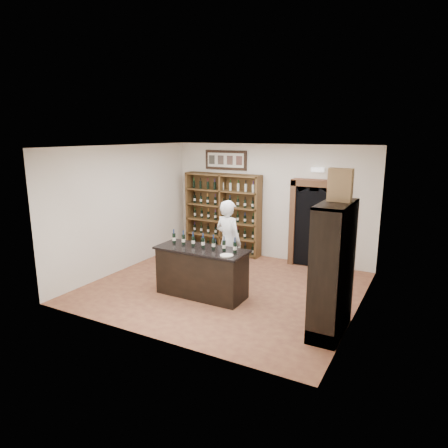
{
  "coord_description": "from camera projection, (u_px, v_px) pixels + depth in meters",
  "views": [
    {
      "loc": [
        3.88,
        -7.15,
        3.26
      ],
      "look_at": [
        -0.17,
        0.3,
        1.33
      ],
      "focal_mm": 32.0,
      "sensor_mm": 36.0,
      "label": 1
    }
  ],
  "objects": [
    {
      "name": "floor",
      "position": [
        224.0,
        287.0,
        8.66
      ],
      "size": [
        5.5,
        5.5,
        0.0
      ],
      "primitive_type": "plane",
      "color": "#9A643D",
      "rests_on": "ground"
    },
    {
      "name": "ceiling",
      "position": [
        224.0,
        147.0,
        7.99
      ],
      "size": [
        5.5,
        5.5,
        0.0
      ],
      "primitive_type": "plane",
      "rotation": [
        3.14,
        0.0,
        0.0
      ],
      "color": "white",
      "rests_on": "wall_back"
    },
    {
      "name": "wall_back",
      "position": [
        270.0,
        202.0,
        10.46
      ],
      "size": [
        5.5,
        0.04,
        3.0
      ],
      "primitive_type": "cube",
      "color": "silver",
      "rests_on": "ground"
    },
    {
      "name": "wall_left",
      "position": [
        124.0,
        208.0,
        9.6
      ],
      "size": [
        0.04,
        5.0,
        3.0
      ],
      "primitive_type": "cube",
      "color": "silver",
      "rests_on": "ground"
    },
    {
      "name": "wall_right",
      "position": [
        361.0,
        235.0,
        7.04
      ],
      "size": [
        0.04,
        5.0,
        3.0
      ],
      "primitive_type": "cube",
      "color": "silver",
      "rests_on": "ground"
    },
    {
      "name": "wine_shelf",
      "position": [
        223.0,
        213.0,
        11.01
      ],
      "size": [
        2.2,
        0.38,
        2.2
      ],
      "color": "brown",
      "rests_on": "ground"
    },
    {
      "name": "framed_picture",
      "position": [
        226.0,
        160.0,
        10.81
      ],
      "size": [
        1.25,
        0.04,
        0.52
      ],
      "primitive_type": "cube",
      "color": "black",
      "rests_on": "wall_back"
    },
    {
      "name": "arched_doorway",
      "position": [
        314.0,
        222.0,
        9.81
      ],
      "size": [
        1.17,
        0.35,
        2.17
      ],
      "color": "black",
      "rests_on": "ground"
    },
    {
      "name": "emergency_light",
      "position": [
        318.0,
        170.0,
        9.61
      ],
      "size": [
        0.3,
        0.1,
        0.1
      ],
      "primitive_type": "cube",
      "color": "white",
      "rests_on": "wall_back"
    },
    {
      "name": "tasting_counter",
      "position": [
        202.0,
        272.0,
        8.12
      ],
      "size": [
        1.88,
        0.78,
        1.0
      ],
      "color": "black",
      "rests_on": "ground"
    },
    {
      "name": "counter_bottle_0",
      "position": [
        174.0,
        238.0,
        8.38
      ],
      "size": [
        0.07,
        0.07,
        0.3
      ],
      "color": "black",
      "rests_on": "tasting_counter"
    },
    {
      "name": "counter_bottle_1",
      "position": [
        183.0,
        240.0,
        8.27
      ],
      "size": [
        0.07,
        0.07,
        0.3
      ],
      "color": "black",
      "rests_on": "tasting_counter"
    },
    {
      "name": "counter_bottle_2",
      "position": [
        193.0,
        241.0,
        8.16
      ],
      "size": [
        0.07,
        0.07,
        0.3
      ],
      "color": "black",
      "rests_on": "tasting_counter"
    },
    {
      "name": "counter_bottle_3",
      "position": [
        203.0,
        242.0,
        8.05
      ],
      "size": [
        0.07,
        0.07,
        0.3
      ],
      "color": "black",
      "rests_on": "tasting_counter"
    },
    {
      "name": "counter_bottle_4",
      "position": [
        213.0,
        244.0,
        7.93
      ],
      "size": [
        0.07,
        0.07,
        0.3
      ],
      "color": "black",
      "rests_on": "tasting_counter"
    },
    {
      "name": "counter_bottle_5",
      "position": [
        224.0,
        246.0,
        7.82
      ],
      "size": [
        0.07,
        0.07,
        0.3
      ],
      "color": "black",
      "rests_on": "tasting_counter"
    },
    {
      "name": "counter_bottle_6",
      "position": [
        235.0,
        247.0,
        7.71
      ],
      "size": [
        0.07,
        0.07,
        0.3
      ],
      "color": "black",
      "rests_on": "tasting_counter"
    },
    {
      "name": "side_cabinet",
      "position": [
        333.0,
        290.0,
        6.54
      ],
      "size": [
        0.48,
        1.2,
        2.2
      ],
      "color": "black",
      "rests_on": "ground"
    },
    {
      "name": "shopkeeper",
      "position": [
        228.0,
        242.0,
        8.74
      ],
      "size": [
        0.77,
        0.59,
        1.86
      ],
      "primitive_type": "imported",
      "rotation": [
        0.0,
        0.0,
        2.9
      ],
      "color": "white",
      "rests_on": "ground"
    },
    {
      "name": "plate",
      "position": [
        227.0,
        255.0,
        7.52
      ],
      "size": [
        0.25,
        0.25,
        0.02
      ],
      "primitive_type": "cylinder",
      "color": "silver",
      "rests_on": "tasting_counter"
    },
    {
      "name": "wine_crate",
      "position": [
        340.0,
        185.0,
        6.27
      ],
      "size": [
        0.38,
        0.17,
        0.53
      ],
      "primitive_type": "cube",
      "rotation": [
        0.0,
        0.0,
        -0.04
      ],
      "color": "tan",
      "rests_on": "side_cabinet"
    }
  ]
}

